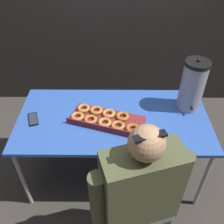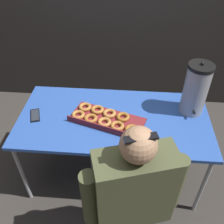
{
  "view_description": "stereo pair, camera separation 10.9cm",
  "coord_description": "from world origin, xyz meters",
  "px_view_note": "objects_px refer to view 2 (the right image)",
  "views": [
    {
      "loc": [
        -0.0,
        -1.47,
        2.02
      ],
      "look_at": [
        -0.02,
        0.0,
        0.76
      ],
      "focal_mm": 40.0,
      "sensor_mm": 36.0,
      "label": 1
    },
    {
      "loc": [
        0.1,
        -1.47,
        2.02
      ],
      "look_at": [
        -0.02,
        0.0,
        0.76
      ],
      "focal_mm": 40.0,
      "sensor_mm": 36.0,
      "label": 2
    }
  ],
  "objects_px": {
    "donut_box": "(105,119)",
    "coffee_urn": "(196,89)",
    "person_seated": "(133,202)",
    "cell_phone": "(35,115)"
  },
  "relations": [
    {
      "from": "coffee_urn",
      "to": "person_seated",
      "type": "bearing_deg",
      "value": -120.2
    },
    {
      "from": "donut_box",
      "to": "cell_phone",
      "type": "bearing_deg",
      "value": -163.62
    },
    {
      "from": "donut_box",
      "to": "coffee_urn",
      "type": "bearing_deg",
      "value": 32.16
    },
    {
      "from": "donut_box",
      "to": "person_seated",
      "type": "distance_m",
      "value": 0.66
    },
    {
      "from": "donut_box",
      "to": "coffee_urn",
      "type": "height_order",
      "value": "coffee_urn"
    },
    {
      "from": "coffee_urn",
      "to": "person_seated",
      "type": "height_order",
      "value": "person_seated"
    },
    {
      "from": "donut_box",
      "to": "coffee_urn",
      "type": "xyz_separation_m",
      "value": [
        0.68,
        0.18,
        0.19
      ]
    },
    {
      "from": "coffee_urn",
      "to": "person_seated",
      "type": "relative_size",
      "value": 0.38
    },
    {
      "from": "coffee_urn",
      "to": "person_seated",
      "type": "distance_m",
      "value": 0.96
    },
    {
      "from": "coffee_urn",
      "to": "person_seated",
      "type": "xyz_separation_m",
      "value": [
        -0.45,
        -0.77,
        -0.36
      ]
    }
  ]
}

